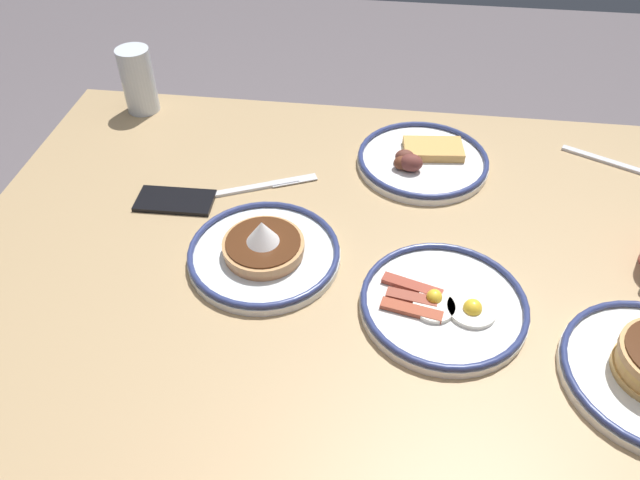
{
  "coord_description": "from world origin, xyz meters",
  "views": [
    {
      "loc": [
        -0.07,
        0.75,
        1.45
      ],
      "look_at": [
        0.02,
        -0.0,
        0.76
      ],
      "focal_mm": 34.29,
      "sensor_mm": 36.0,
      "label": 1
    }
  ],
  "objects_px": {
    "plate_near_main": "(422,160)",
    "plate_center_pancakes": "(264,251)",
    "plate_far_side": "(444,304)",
    "cell_phone": "(175,201)",
    "drinking_glass": "(139,83)",
    "fork_near": "(610,162)",
    "butter_knife": "(264,186)"
  },
  "relations": [
    {
      "from": "plate_near_main",
      "to": "butter_knife",
      "type": "bearing_deg",
      "value": 20.21
    },
    {
      "from": "cell_phone",
      "to": "butter_knife",
      "type": "xyz_separation_m",
      "value": [
        -0.16,
        -0.07,
        -0.0
      ]
    },
    {
      "from": "plate_near_main",
      "to": "plate_center_pancakes",
      "type": "distance_m",
      "value": 0.4
    },
    {
      "from": "plate_near_main",
      "to": "butter_knife",
      "type": "distance_m",
      "value": 0.32
    },
    {
      "from": "plate_near_main",
      "to": "plate_center_pancakes",
      "type": "xyz_separation_m",
      "value": [
        0.26,
        0.31,
        0.0
      ]
    },
    {
      "from": "plate_far_side",
      "to": "drinking_glass",
      "type": "bearing_deg",
      "value": -37.98
    },
    {
      "from": "plate_near_main",
      "to": "cell_phone",
      "type": "distance_m",
      "value": 0.49
    },
    {
      "from": "plate_far_side",
      "to": "cell_phone",
      "type": "distance_m",
      "value": 0.53
    },
    {
      "from": "butter_knife",
      "to": "plate_far_side",
      "type": "bearing_deg",
      "value": 141.31
    },
    {
      "from": "drinking_glass",
      "to": "cell_phone",
      "type": "bearing_deg",
      "value": 118.46
    },
    {
      "from": "plate_near_main",
      "to": "drinking_glass",
      "type": "relative_size",
      "value": 1.82
    },
    {
      "from": "plate_center_pancakes",
      "to": "plate_far_side",
      "type": "bearing_deg",
      "value": 165.83
    },
    {
      "from": "fork_near",
      "to": "butter_knife",
      "type": "distance_m",
      "value": 0.7
    },
    {
      "from": "plate_near_main",
      "to": "drinking_glass",
      "type": "height_order",
      "value": "drinking_glass"
    },
    {
      "from": "drinking_glass",
      "to": "cell_phone",
      "type": "height_order",
      "value": "drinking_glass"
    },
    {
      "from": "cell_phone",
      "to": "fork_near",
      "type": "relative_size",
      "value": 0.8
    },
    {
      "from": "plate_center_pancakes",
      "to": "plate_far_side",
      "type": "relative_size",
      "value": 0.99
    },
    {
      "from": "plate_far_side",
      "to": "butter_knife",
      "type": "distance_m",
      "value": 0.43
    },
    {
      "from": "fork_near",
      "to": "butter_knife",
      "type": "relative_size",
      "value": 0.9
    },
    {
      "from": "plate_near_main",
      "to": "plate_far_side",
      "type": "xyz_separation_m",
      "value": [
        -0.04,
        0.38,
        -0.0
      ]
    },
    {
      "from": "plate_near_main",
      "to": "plate_far_side",
      "type": "distance_m",
      "value": 0.38
    },
    {
      "from": "plate_center_pancakes",
      "to": "cell_phone",
      "type": "distance_m",
      "value": 0.23
    },
    {
      "from": "plate_far_side",
      "to": "cell_phone",
      "type": "relative_size",
      "value": 1.81
    },
    {
      "from": "plate_far_side",
      "to": "butter_knife",
      "type": "height_order",
      "value": "plate_far_side"
    },
    {
      "from": "plate_near_main",
      "to": "fork_near",
      "type": "relative_size",
      "value": 1.46
    },
    {
      "from": "plate_near_main",
      "to": "cell_phone",
      "type": "bearing_deg",
      "value": 21.3
    },
    {
      "from": "plate_far_side",
      "to": "fork_near",
      "type": "bearing_deg",
      "value": -128.15
    },
    {
      "from": "plate_center_pancakes",
      "to": "fork_near",
      "type": "height_order",
      "value": "plate_center_pancakes"
    },
    {
      "from": "cell_phone",
      "to": "plate_center_pancakes",
      "type": "bearing_deg",
      "value": 145.5
    },
    {
      "from": "cell_phone",
      "to": "butter_knife",
      "type": "distance_m",
      "value": 0.17
    },
    {
      "from": "plate_far_side",
      "to": "butter_knife",
      "type": "xyz_separation_m",
      "value": [
        0.34,
        -0.27,
        -0.01
      ]
    },
    {
      "from": "plate_center_pancakes",
      "to": "cell_phone",
      "type": "xyz_separation_m",
      "value": [
        0.2,
        -0.13,
        -0.01
      ]
    }
  ]
}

